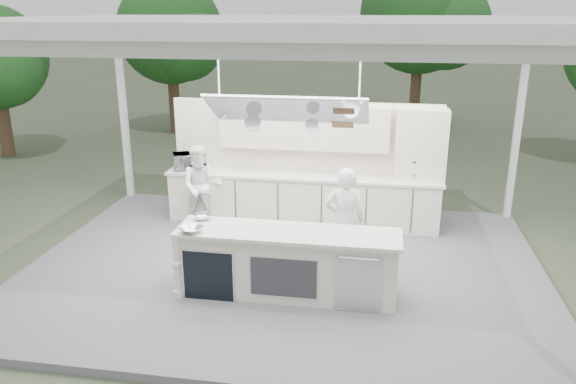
% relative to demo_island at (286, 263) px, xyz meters
% --- Properties ---
extents(ground, '(90.00, 90.00, 0.00)m').
position_rel_demo_island_xyz_m(ground, '(-0.18, 0.91, -0.60)').
color(ground, '#3F4B33').
rests_on(ground, ground).
extents(stage_deck, '(8.00, 6.00, 0.12)m').
position_rel_demo_island_xyz_m(stage_deck, '(-0.18, 0.91, -0.54)').
color(stage_deck, '#59595D').
rests_on(stage_deck, ground).
extents(tent, '(8.20, 6.20, 3.86)m').
position_rel_demo_island_xyz_m(tent, '(-0.18, 0.90, 3.11)').
color(tent, white).
rests_on(tent, ground).
extents(demo_island, '(3.10, 0.79, 0.95)m').
position_rel_demo_island_xyz_m(demo_island, '(0.00, 0.00, 0.00)').
color(demo_island, beige).
rests_on(demo_island, stage_deck).
extents(back_counter, '(5.08, 0.72, 0.95)m').
position_rel_demo_island_xyz_m(back_counter, '(-0.18, 2.81, 0.00)').
color(back_counter, beige).
rests_on(back_counter, stage_deck).
extents(back_wall_unit, '(5.05, 0.48, 2.25)m').
position_rel_demo_island_xyz_m(back_wall_unit, '(0.27, 3.03, 0.98)').
color(back_wall_unit, beige).
rests_on(back_wall_unit, stage_deck).
extents(tree_cluster, '(19.55, 9.40, 5.85)m').
position_rel_demo_island_xyz_m(tree_cluster, '(-0.34, 10.68, 2.69)').
color(tree_cluster, '#4A3425').
rests_on(tree_cluster, ground).
extents(head_chef, '(0.64, 0.46, 1.66)m').
position_rel_demo_island_xyz_m(head_chef, '(0.74, 0.88, 0.35)').
color(head_chef, white).
rests_on(head_chef, stage_deck).
extents(sous_chef, '(0.88, 0.76, 1.54)m').
position_rel_demo_island_xyz_m(sous_chef, '(-1.96, 2.31, 0.30)').
color(sous_chef, white).
rests_on(sous_chef, stage_deck).
extents(toaster_oven, '(0.66, 0.57, 0.31)m').
position_rel_demo_island_xyz_m(toaster_oven, '(-2.36, 2.81, 0.63)').
color(toaster_oven, silver).
rests_on(toaster_oven, back_counter).
extents(bowl_large, '(0.38, 0.38, 0.08)m').
position_rel_demo_island_xyz_m(bowl_large, '(-1.28, -0.24, 0.51)').
color(bowl_large, silver).
rests_on(bowl_large, demo_island).
extents(bowl_small, '(0.31, 0.31, 0.08)m').
position_rel_demo_island_xyz_m(bowl_small, '(-1.28, 0.26, 0.51)').
color(bowl_small, silver).
rests_on(bowl_small, demo_island).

